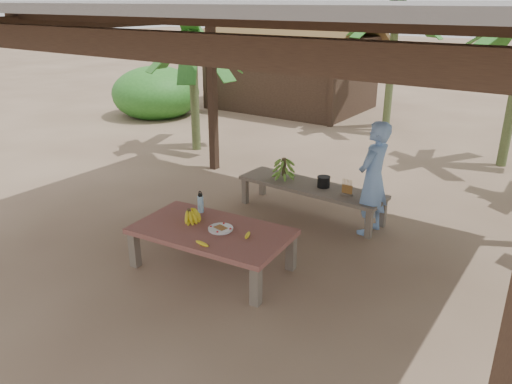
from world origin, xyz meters
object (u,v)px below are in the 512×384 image
Objects in this scene: work_table at (212,234)px; water_flask at (201,203)px; ripe_banana_bunch at (189,214)px; woman at (373,179)px; bench at (311,189)px; cooking_pot at (324,182)px; plate at (221,229)px.

water_flask is at bearing 138.72° from work_table.
woman reaches higher than ripe_banana_bunch.
bench is 12.49× the size of cooking_pot.
bench is 2.02m from plate.
ripe_banana_bunch is at bearing -78.35° from water_flask.
bench is 7.72× the size of plate.
ripe_banana_bunch is 0.97× the size of plate.
woman reaches higher than plate.
water_flask is at bearing -107.47° from bench.
work_table is at bearing -23.36° from woman.
plate is (-0.08, -2.01, 0.12)m from bench.
water_flask reaches higher than cooking_pot.
work_table is at bearing -36.04° from water_flask.
water_flask reaches higher than bench.
work_table is 10.61× the size of cooking_pot.
plate is (0.11, 0.03, 0.08)m from work_table.
ripe_banana_bunch is 2.46m from woman.
ripe_banana_bunch is 1.56× the size of cooking_pot.
cooking_pot is 0.82m from woman.
cooking_pot is 0.12× the size of woman.
work_table is 6.56× the size of plate.
ripe_banana_bunch is 0.48m from plate.
woman is (1.50, 1.94, 0.19)m from ripe_banana_bunch.
woman reaches higher than cooking_pot.
work_table is at bearing -162.10° from plate.
cooking_pot is (0.18, 0.04, 0.13)m from bench.
ripe_banana_bunch is at bearing -109.45° from cooking_pot.
woman is (0.78, -0.12, 0.25)m from cooking_pot.
water_flask is (-0.06, 0.28, 0.03)m from ripe_banana_bunch.
ripe_banana_bunch is 0.29m from water_flask.
work_table is 2.12m from cooking_pot.
ripe_banana_bunch reaches higher than work_table.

